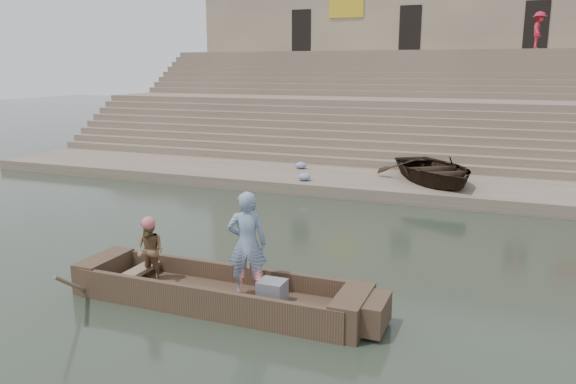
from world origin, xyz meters
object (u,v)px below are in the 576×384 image
Objects in this scene: standing_man at (247,244)px; beached_rowboat at (434,170)px; pedestrian at (539,30)px; television at (272,291)px; main_rowboat at (218,299)px; rowing_man at (150,251)px.

beached_rowboat is (1.88, 10.79, -0.34)m from standing_man.
television is at bearing 175.84° from pedestrian.
standing_man is 0.45× the size of beached_rowboat.
television is 0.11× the size of beached_rowboat.
main_rowboat is 2.59× the size of standing_man.
rowing_man is (-1.48, 0.06, 0.72)m from main_rowboat.
rowing_man reaches higher than main_rowboat.
main_rowboat is 2.64× the size of pedestrian.
main_rowboat is 1.65m from rowing_man.
main_rowboat is 1.22m from standing_man.
beached_rowboat is (2.43, 10.94, 0.74)m from main_rowboat.
rowing_man is at bearing 170.15° from pedestrian.
standing_man reaches higher than television.
beached_rowboat is at bearing -122.00° from standing_man.
standing_man is 2.06m from rowing_man.
standing_man is at bearing 15.32° from main_rowboat.
pedestrian reaches higher than beached_rowboat.
television is at bearing 0.00° from main_rowboat.
standing_man is 1.02× the size of pedestrian.
rowing_man is at bearing -142.36° from beached_rowboat.
television is (2.56, -0.06, -0.41)m from rowing_man.
rowing_man is 26.03m from pedestrian.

